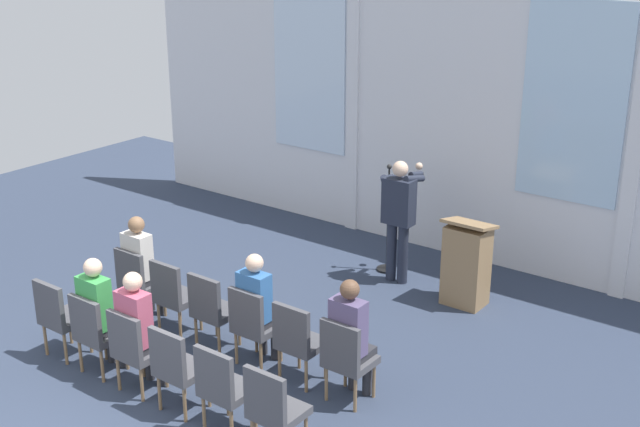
% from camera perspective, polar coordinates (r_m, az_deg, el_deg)
% --- Properties ---
extents(rear_partition, '(10.58, 0.14, 3.77)m').
position_cam_1_polar(rear_partition, '(12.23, 7.47, 6.18)').
color(rear_partition, silver).
rests_on(rear_partition, ground).
extents(speaker, '(0.51, 0.69, 1.70)m').
position_cam_1_polar(speaker, '(11.20, 5.39, 0.08)').
color(speaker, '#232838').
rests_on(speaker, ground).
extents(mic_stand, '(0.28, 0.28, 1.55)m').
position_cam_1_polar(mic_stand, '(11.75, 4.58, -2.35)').
color(mic_stand, black).
rests_on(mic_stand, ground).
extents(lectern, '(0.60, 0.48, 1.16)m').
position_cam_1_polar(lectern, '(10.81, 9.93, -3.39)').
color(lectern, '#93724C').
rests_on(lectern, ground).
extents(chair_r0_c0, '(0.46, 0.44, 0.94)m').
position_cam_1_polar(chair_r0_c0, '(10.48, -12.30, -4.42)').
color(chair_r0_c0, olive).
rests_on(chair_r0_c0, ground).
extents(audience_r0_c0, '(0.36, 0.39, 1.34)m').
position_cam_1_polar(audience_r0_c0, '(10.45, -12.05, -3.24)').
color(audience_r0_c0, '#2D2D33').
rests_on(audience_r0_c0, ground).
extents(chair_r0_c1, '(0.46, 0.44, 0.94)m').
position_cam_1_polar(chair_r0_c1, '(10.05, -9.94, -5.34)').
color(chair_r0_c1, olive).
rests_on(chair_r0_c1, ground).
extents(chair_r0_c2, '(0.46, 0.44, 0.94)m').
position_cam_1_polar(chair_r0_c2, '(9.65, -7.37, -6.32)').
color(chair_r0_c2, olive).
rests_on(chair_r0_c2, ground).
extents(chair_r0_c3, '(0.46, 0.44, 0.94)m').
position_cam_1_polar(chair_r0_c3, '(9.26, -4.57, -7.37)').
color(chair_r0_c3, olive).
rests_on(chair_r0_c3, ground).
extents(audience_r0_c3, '(0.36, 0.39, 1.32)m').
position_cam_1_polar(audience_r0_c3, '(9.23, -4.27, -6.09)').
color(audience_r0_c3, '#2D2D33').
rests_on(audience_r0_c3, ground).
extents(chair_r0_c4, '(0.46, 0.44, 0.94)m').
position_cam_1_polar(chair_r0_c4, '(8.91, -1.52, -8.48)').
color(chair_r0_c4, olive).
rests_on(chair_r0_c4, ground).
extents(chair_r0_c5, '(0.46, 0.44, 0.94)m').
position_cam_1_polar(chair_r0_c5, '(8.58, 1.79, -9.66)').
color(chair_r0_c5, olive).
rests_on(chair_r0_c5, ground).
extents(audience_r0_c5, '(0.36, 0.39, 1.36)m').
position_cam_1_polar(audience_r0_c5, '(8.54, 2.12, -8.19)').
color(audience_r0_c5, '#2D2D33').
rests_on(audience_r0_c5, ground).
extents(chair_r1_c0, '(0.46, 0.44, 0.94)m').
position_cam_1_polar(chair_r1_c0, '(9.85, -17.32, -6.53)').
color(chair_r1_c0, olive).
rests_on(chair_r1_c0, ground).
extents(chair_r1_c1, '(0.46, 0.44, 0.94)m').
position_cam_1_polar(chair_r1_c1, '(9.40, -15.04, -7.63)').
color(chair_r1_c1, olive).
rests_on(chair_r1_c1, ground).
extents(audience_r1_c1, '(0.36, 0.39, 1.34)m').
position_cam_1_polar(audience_r1_c1, '(9.35, -14.77, -6.31)').
color(audience_r1_c1, '#2D2D33').
rests_on(audience_r1_c1, ground).
extents(chair_r1_c2, '(0.46, 0.44, 0.94)m').
position_cam_1_polar(chair_r1_c2, '(8.96, -12.51, -8.82)').
color(chair_r1_c2, olive).
rests_on(chair_r1_c2, ground).
extents(audience_r1_c2, '(0.36, 0.39, 1.35)m').
position_cam_1_polar(audience_r1_c2, '(8.91, -12.23, -7.43)').
color(audience_r1_c2, '#2D2D33').
rests_on(audience_r1_c2, ground).
extents(chair_r1_c3, '(0.46, 0.44, 0.94)m').
position_cam_1_polar(chair_r1_c3, '(8.55, -9.72, -10.11)').
color(chair_r1_c3, olive).
rests_on(chair_r1_c3, ground).
extents(chair_r1_c4, '(0.46, 0.44, 0.94)m').
position_cam_1_polar(chair_r1_c4, '(8.16, -6.62, -11.50)').
color(chair_r1_c4, olive).
rests_on(chair_r1_c4, ground).
extents(chair_r1_c5, '(0.46, 0.44, 0.94)m').
position_cam_1_polar(chair_r1_c5, '(7.80, -3.20, -12.98)').
color(chair_r1_c5, olive).
rests_on(chair_r1_c5, ground).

